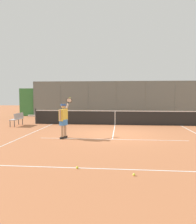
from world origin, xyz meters
The scene contains 8 objects.
ground_plane centered at (0.00, 0.00, 0.00)m, with size 60.00×60.00×0.00m, color #B76B42.
court_line_markings centered at (0.00, 1.65, 0.00)m, with size 8.68×9.25×0.01m.
fence_backdrop centered at (0.00, -9.77, 1.31)m, with size 18.51×1.37×3.26m.
tennis_net centered at (0.00, -3.79, 0.49)m, with size 11.16×0.09×1.07m.
tennis_player centered at (2.27, 1.24, 0.93)m, with size 0.40×1.37×1.90m.
tennis_ball_by_sideline centered at (0.82, 5.49, 0.03)m, with size 0.07×0.07×0.07m, color #CCDB33.
tennis_ball_mid_court centered at (-0.70, 5.90, 0.03)m, with size 0.07×0.07×0.07m, color #D6E042.
courtside_bench centered at (6.33, -2.64, 0.51)m, with size 0.40×1.30×0.84m.
Camera 1 is at (-0.35, 11.52, 2.03)m, focal length 36.46 mm.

